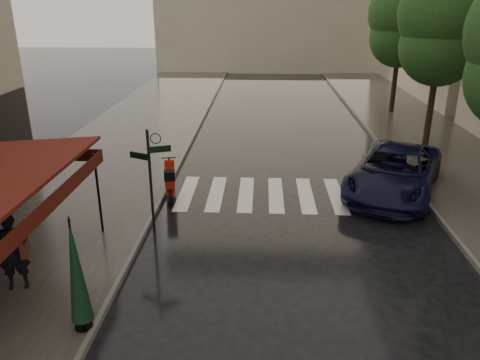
# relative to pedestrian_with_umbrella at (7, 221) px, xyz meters

# --- Properties ---
(ground) EXTENTS (120.00, 120.00, 0.00)m
(ground) POSITION_rel_pedestrian_with_umbrella_xyz_m (3.67, 0.15, -1.82)
(ground) COLOR black
(ground) RESTS_ON ground
(sidewalk_near) EXTENTS (6.00, 60.00, 0.12)m
(sidewalk_near) POSITION_rel_pedestrian_with_umbrella_xyz_m (-0.83, 12.15, -1.76)
(sidewalk_near) COLOR #38332D
(sidewalk_near) RESTS_ON ground
(sidewalk_far) EXTENTS (5.50, 60.00, 0.12)m
(sidewalk_far) POSITION_rel_pedestrian_with_umbrella_xyz_m (13.92, 12.15, -1.76)
(sidewalk_far) COLOR #38332D
(sidewalk_far) RESTS_ON ground
(curb_near) EXTENTS (0.12, 60.00, 0.16)m
(curb_near) POSITION_rel_pedestrian_with_umbrella_xyz_m (2.22, 12.15, -1.74)
(curb_near) COLOR #595651
(curb_near) RESTS_ON ground
(curb_far) EXTENTS (0.12, 60.00, 0.16)m
(curb_far) POSITION_rel_pedestrian_with_umbrella_xyz_m (11.12, 12.15, -1.74)
(curb_far) COLOR #595651
(curb_far) RESTS_ON ground
(crosswalk) EXTENTS (7.85, 3.20, 0.01)m
(crosswalk) POSITION_rel_pedestrian_with_umbrella_xyz_m (6.64, 6.15, -1.81)
(crosswalk) COLOR silver
(crosswalk) RESTS_ON ground
(signpost) EXTENTS (1.17, 0.29, 3.10)m
(signpost) POSITION_rel_pedestrian_with_umbrella_xyz_m (2.47, 3.15, 0.01)
(signpost) COLOR black
(signpost) RESTS_ON ground
(tree_mid) EXTENTS (3.80, 3.80, 8.34)m
(tree_mid) POSITION_rel_pedestrian_with_umbrella_xyz_m (13.17, 12.15, 3.77)
(tree_mid) COLOR black
(tree_mid) RESTS_ON sidewalk_far
(tree_far) EXTENTS (3.80, 3.80, 8.16)m
(tree_far) POSITION_rel_pedestrian_with_umbrella_xyz_m (13.37, 19.15, 3.64)
(tree_far) COLOR black
(tree_far) RESTS_ON sidewalk_far
(pedestrian_with_umbrella) EXTENTS (1.37, 1.38, 2.56)m
(pedestrian_with_umbrella) POSITION_rel_pedestrian_with_umbrella_xyz_m (0.00, 0.00, 0.00)
(pedestrian_with_umbrella) COLOR black
(pedestrian_with_umbrella) RESTS_ON sidewalk_near
(scooter) EXTENTS (0.70, 1.87, 1.24)m
(scooter) POSITION_rel_pedestrian_with_umbrella_xyz_m (2.48, 5.70, -1.24)
(scooter) COLOR black
(scooter) RESTS_ON ground
(parked_car) EXTENTS (4.80, 6.39, 1.61)m
(parked_car) POSITION_rel_pedestrian_with_umbrella_xyz_m (10.24, 6.52, -1.01)
(parked_car) COLOR black
(parked_car) RESTS_ON ground
(parasol_front) EXTENTS (0.44, 0.44, 2.47)m
(parasol_front) POSITION_rel_pedestrian_with_umbrella_xyz_m (2.02, -1.35, -0.37)
(parasol_front) COLOR black
(parasol_front) RESTS_ON sidewalk_near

